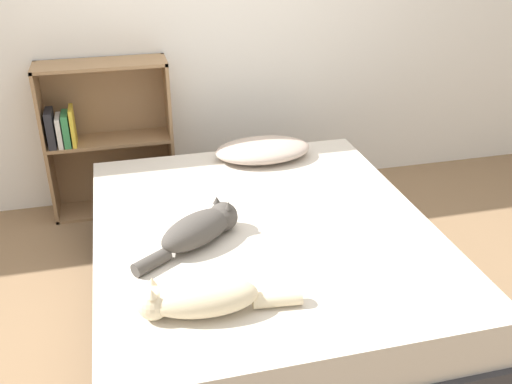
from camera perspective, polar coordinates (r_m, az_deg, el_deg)
ground_plane at (r=2.92m, az=0.67°, el=-11.09°), size 8.00×8.00×0.00m
wall_back at (r=3.66m, az=-4.90°, el=18.41°), size 8.00×0.06×2.50m
bed at (r=2.79m, az=0.70°, el=-7.41°), size 1.59×1.84×0.46m
pillow at (r=3.30m, az=0.70°, el=4.24°), size 0.55×0.34×0.11m
cat_light at (r=2.11m, az=-5.78°, el=-10.50°), size 0.61×0.21×0.15m
cat_dark at (r=2.51m, az=-5.57°, el=-3.63°), size 0.50×0.39×0.16m
bookshelf at (r=3.68m, az=-14.91°, el=5.44°), size 0.77×0.26×0.97m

